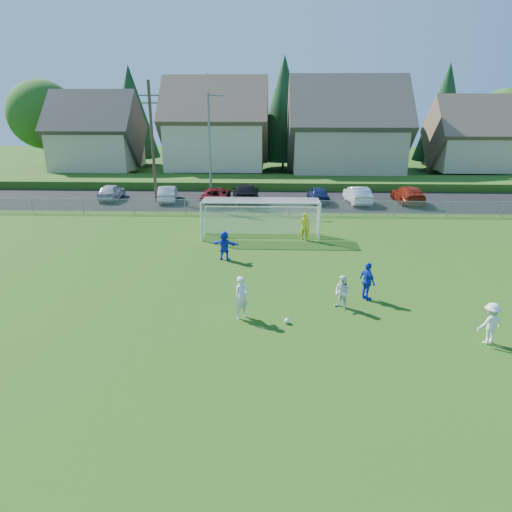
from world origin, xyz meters
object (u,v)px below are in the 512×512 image
object	(u,v)px
goalkeeper	(305,226)
car_g	(408,195)
car_c	(216,195)
soccer_goal	(261,212)
player_white_a	(242,298)
soccer_ball	(287,321)
car_a	(111,192)
car_f	(357,195)
player_blue_a	(367,281)
player_white_b	(342,293)
car_d	(245,193)
player_blue_b	(225,245)
car_b	(168,194)
car_e	(318,194)
player_white_c	(491,323)

from	to	relation	value
goalkeeper	car_g	distance (m)	15.09
goalkeeper	car_c	size ratio (longest dim) A/B	0.35
soccer_goal	player_white_a	bearing A→B (deg)	-92.10
soccer_ball	car_g	xyz separation A→B (m)	(11.04, 23.21, 0.60)
goalkeeper	soccer_goal	distance (m)	2.93
goalkeeper	car_a	distance (m)	20.39
car_f	soccer_goal	world-z (taller)	soccer_goal
car_c	soccer_goal	bearing A→B (deg)	111.03
player_blue_a	soccer_goal	xyz separation A→B (m)	(-4.91, 9.69, 0.77)
player_blue_a	car_g	xyz separation A→B (m)	(7.49, 20.76, -0.14)
soccer_ball	player_white_b	bearing A→B (deg)	32.02
goalkeeper	car_f	xyz separation A→B (m)	(5.21, 11.18, -0.15)
car_a	car_f	distance (m)	21.67
player_white_b	car_d	distance (m)	21.88
soccer_ball	player_blue_b	world-z (taller)	player_blue_b
car_c	soccer_goal	size ratio (longest dim) A/B	0.67
car_d	car_f	bearing A→B (deg)	177.20
player_white_a	car_g	xyz separation A→B (m)	(12.83, 22.78, -0.17)
player_white_a	player_white_b	distance (m)	4.26
car_a	soccer_goal	world-z (taller)	soccer_goal
goalkeeper	car_c	bearing A→B (deg)	-46.88
soccer_ball	car_a	size ratio (longest dim) A/B	0.05
soccer_ball	car_d	bearing A→B (deg)	97.48
car_f	car_a	bearing A→B (deg)	-7.09
car_g	soccer_goal	distance (m)	16.65
car_a	car_f	xyz separation A→B (m)	(21.66, -0.87, 0.03)
player_white_b	car_d	size ratio (longest dim) A/B	0.26
player_blue_b	car_b	size ratio (longest dim) A/B	0.40
car_e	car_d	bearing A→B (deg)	2.30
player_blue_b	car_e	distance (m)	16.91
player_white_b	car_e	xyz separation A→B (m)	(0.97, 21.72, -0.04)
soccer_ball	player_white_a	bearing A→B (deg)	166.44
car_b	car_g	bearing A→B (deg)	172.76
player_white_a	car_b	xyz separation A→B (m)	(-8.01, 22.63, -0.20)
player_blue_b	car_d	xyz separation A→B (m)	(0.25, 15.10, -0.00)
player_white_b	car_f	world-z (taller)	player_white_b
car_b	player_white_c	bearing A→B (deg)	117.34
player_white_b	car_c	xyz separation A→B (m)	(-7.83, 20.89, -0.04)
player_blue_a	car_b	xyz separation A→B (m)	(-13.36, 20.61, -0.18)
player_white_c	soccer_goal	distance (m)	15.91
player_blue_a	car_e	world-z (taller)	player_blue_a
car_b	soccer_goal	size ratio (longest dim) A/B	0.55
car_b	car_e	xyz separation A→B (m)	(13.12, 0.11, 0.02)
player_blue_a	soccer_goal	world-z (taller)	soccer_goal
player_blue_b	car_d	world-z (taller)	player_blue_b
soccer_goal	soccer_ball	bearing A→B (deg)	-83.58
player_white_b	car_e	size ratio (longest dim) A/B	0.36
player_white_c	car_e	distance (m)	24.72
soccer_ball	car_b	distance (m)	25.07
player_white_a	player_blue_a	distance (m)	5.71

